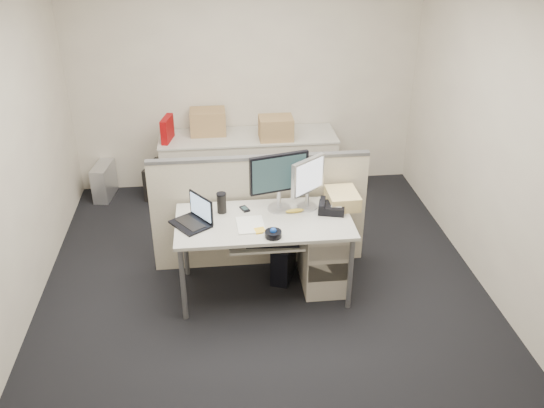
{
  "coord_description": "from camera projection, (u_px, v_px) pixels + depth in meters",
  "views": [
    {
      "loc": [
        -0.38,
        -4.22,
        3.17
      ],
      "look_at": [
        0.09,
        0.15,
        0.8
      ],
      "focal_mm": 38.0,
      "sensor_mm": 36.0,
      "label": 1
    }
  ],
  "objects": [
    {
      "name": "keyboard",
      "position": [
        272.0,
        242.0,
        4.74
      ],
      "size": [
        0.45,
        0.19,
        0.02
      ],
      "primitive_type": "cube",
      "rotation": [
        0.0,
        0.0,
        -0.08
      ],
      "color": "black",
      "rests_on": "keyboard_tray"
    },
    {
      "name": "cubicle_partition",
      "position": [
        260.0,
        213.0,
        5.36
      ],
      "size": [
        2.0,
        0.06,
        1.1
      ],
      "primitive_type": "cube",
      "color": "beige",
      "rests_on": "floor"
    },
    {
      "name": "drawer_pedestal",
      "position": [
        324.0,
        253.0,
        5.18
      ],
      "size": [
        0.4,
        0.55,
        0.65
      ],
      "primitive_type": "cube",
      "color": "#AFA898",
      "rests_on": "floor"
    },
    {
      "name": "wall_back",
      "position": [
        245.0,
        75.0,
        6.56
      ],
      "size": [
        4.0,
        0.02,
        2.7
      ],
      "primitive_type": "cube",
      "color": "beige",
      "rests_on": "ground"
    },
    {
      "name": "wall_right",
      "position": [
        502.0,
        143.0,
        4.78
      ],
      "size": [
        0.02,
        4.5,
        2.7
      ],
      "primitive_type": "cube",
      "color": "beige",
      "rests_on": "ground"
    },
    {
      "name": "monitor_main",
      "position": [
        279.0,
        182.0,
        4.94
      ],
      "size": [
        0.56,
        0.32,
        0.52
      ],
      "primitive_type": "cube",
      "rotation": [
        0.0,
        0.0,
        0.25
      ],
      "color": "black",
      "rests_on": "desk"
    },
    {
      "name": "keyboard_tray",
      "position": [
        266.0,
        242.0,
        4.78
      ],
      "size": [
        0.62,
        0.32,
        0.02
      ],
      "primitive_type": "cube",
      "color": "#B1AFA8",
      "rests_on": "desk"
    },
    {
      "name": "wall_left",
      "position": [
        4.0,
        164.0,
        4.41
      ],
      "size": [
        0.02,
        4.5,
        2.7
      ],
      "primitive_type": "cube",
      "color": "beige",
      "rests_on": "ground"
    },
    {
      "name": "cardboard_box_right",
      "position": [
        276.0,
        129.0,
        6.44
      ],
      "size": [
        0.38,
        0.29,
        0.27
      ],
      "primitive_type": "cube",
      "rotation": [
        0.0,
        0.0,
        0.0
      ],
      "color": "#937A4F",
      "rests_on": "back_counter"
    },
    {
      "name": "paper_stack",
      "position": [
        250.0,
        225.0,
        4.81
      ],
      "size": [
        0.24,
        0.29,
        0.01
      ],
      "primitive_type": "cube",
      "rotation": [
        0.0,
        0.0,
        0.04
      ],
      "color": "white",
      "rests_on": "desk"
    },
    {
      "name": "desk",
      "position": [
        264.0,
        227.0,
        4.92
      ],
      "size": [
        1.5,
        0.75,
        0.73
      ],
      "color": "#B1AFA8",
      "rests_on": "floor"
    },
    {
      "name": "laptop",
      "position": [
        189.0,
        213.0,
        4.76
      ],
      "size": [
        0.38,
        0.4,
        0.24
      ],
      "primitive_type": "cube",
      "rotation": [
        0.0,
        0.0,
        -0.95
      ],
      "color": "black",
      "rests_on": "desk"
    },
    {
      "name": "pc_tower_spare_dark",
      "position": [
        157.0,
        180.0,
        6.8
      ],
      "size": [
        0.28,
        0.45,
        0.39
      ],
      "primitive_type": "cube",
      "rotation": [
        0.0,
        0.0,
        -0.3
      ],
      "color": "black",
      "rests_on": "floor"
    },
    {
      "name": "travel_mug",
      "position": [
        222.0,
        203.0,
        4.97
      ],
      "size": [
        0.1,
        0.1,
        0.17
      ],
      "primitive_type": "cylinder",
      "rotation": [
        0.0,
        0.0,
        0.31
      ],
      "color": "black",
      "rests_on": "desk"
    },
    {
      "name": "red_binder",
      "position": [
        167.0,
        130.0,
        6.39
      ],
      "size": [
        0.14,
        0.32,
        0.29
      ],
      "primitive_type": "cube",
      "rotation": [
        0.0,
        0.0,
        -0.21
      ],
      "color": "#92070A",
      "rests_on": "back_counter"
    },
    {
      "name": "desk_phone",
      "position": [
        332.0,
        208.0,
        5.0
      ],
      "size": [
        0.26,
        0.23,
        0.07
      ],
      "primitive_type": "cube",
      "rotation": [
        0.0,
        0.0,
        -0.25
      ],
      "color": "black",
      "rests_on": "desk"
    },
    {
      "name": "banana",
      "position": [
        295.0,
        211.0,
        4.99
      ],
      "size": [
        0.17,
        0.06,
        0.04
      ],
      "primitive_type": "ellipsoid",
      "rotation": [
        0.0,
        0.0,
        0.1
      ],
      "color": "gold",
      "rests_on": "desk"
    },
    {
      "name": "cardboard_box_left",
      "position": [
        208.0,
        123.0,
        6.58
      ],
      "size": [
        0.4,
        0.3,
        0.3
      ],
      "primitive_type": "cube",
      "rotation": [
        0.0,
        0.0,
        0.01
      ],
      "color": "#937A4F",
      "rests_on": "back_counter"
    },
    {
      "name": "cellphone",
      "position": [
        245.0,
        209.0,
        5.05
      ],
      "size": [
        0.09,
        0.12,
        0.01
      ],
      "primitive_type": "cube",
      "rotation": [
        0.0,
        0.0,
        0.38
      ],
      "color": "black",
      "rests_on": "desk"
    },
    {
      "name": "pc_tower_desk",
      "position": [
        284.0,
        259.0,
        5.34
      ],
      "size": [
        0.28,
        0.43,
        0.37
      ],
      "primitive_type": "cube",
      "rotation": [
        0.0,
        0.0,
        -0.35
      ],
      "color": "black",
      "rests_on": "floor"
    },
    {
      "name": "floor",
      "position": [
        264.0,
        290.0,
        5.24
      ],
      "size": [
        4.0,
        4.5,
        0.01
      ],
      "primitive_type": "cube",
      "color": "black",
      "rests_on": "ground"
    },
    {
      "name": "wall_front",
      "position": [
        309.0,
        347.0,
        2.63
      ],
      "size": [
        4.0,
        0.02,
        2.7
      ],
      "primitive_type": "cube",
      "color": "beige",
      "rests_on": "ground"
    },
    {
      "name": "sticky_pad",
      "position": [
        260.0,
        231.0,
        4.72
      ],
      "size": [
        0.1,
        0.1,
        0.01
      ],
      "primitive_type": "cube",
      "rotation": [
        0.0,
        0.0,
        0.22
      ],
      "color": "yellow",
      "rests_on": "desk"
    },
    {
      "name": "back_counter",
      "position": [
        249.0,
        166.0,
        6.75
      ],
      "size": [
        2.0,
        0.6,
        0.72
      ],
      "primitive_type": "cube",
      "color": "#AFA898",
      "rests_on": "floor"
    },
    {
      "name": "manila_folders",
      "position": [
        342.0,
        198.0,
        5.1
      ],
      "size": [
        0.27,
        0.35,
        0.13
      ],
      "primitive_type": "cube",
      "rotation": [
        0.0,
        0.0,
        0.03
      ],
      "color": "#DCC885",
      "rests_on": "desk"
    },
    {
      "name": "trackball",
      "position": [
        273.0,
        234.0,
        4.64
      ],
      "size": [
        0.17,
        0.17,
        0.05
      ],
      "primitive_type": "cylinder",
      "rotation": [
        0.0,
        0.0,
        0.29
      ],
      "color": "black",
      "rests_on": "desk"
    },
    {
      "name": "monitor_small",
      "position": [
        308.0,
        184.0,
        4.97
      ],
      "size": [
        0.41,
        0.38,
        0.46
      ],
      "primitive_type": "cube",
      "rotation": [
        0.0,
        0.0,
        0.68
      ],
      "color": "#B7B7BC",
      "rests_on": "desk"
    },
    {
      "name": "pc_tower_spare_silver",
      "position": [
        104.0,
        181.0,
        6.76
      ],
      "size": [
        0.24,
        0.45,
        0.4
      ],
      "primitive_type": "cube",
      "rotation": [
        0.0,
        0.0,
        -0.15
      ],
      "color": "#B7B7BC",
      "rests_on": "floor"
    }
  ]
}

